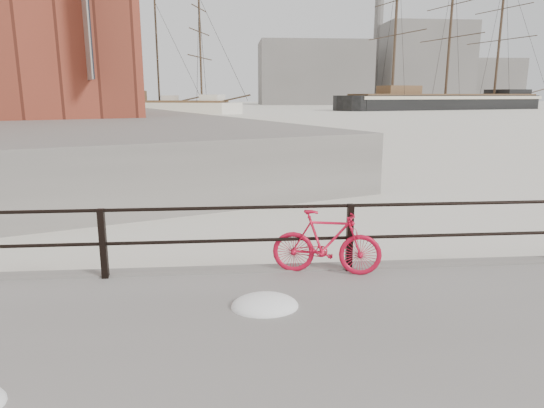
# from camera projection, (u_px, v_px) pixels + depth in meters

# --- Properties ---
(far_quay) EXTENTS (78.44, 148.07, 1.80)m
(far_quay) POSITION_uv_depth(u_px,v_px,m) (1.00, 108.00, 74.05)
(far_quay) COLOR gray
(far_quay) RESTS_ON ground
(bicycle) EXTENTS (1.57, 0.58, 0.94)m
(bicycle) POSITION_uv_depth(u_px,v_px,m) (327.00, 242.00, 6.92)
(bicycle) COLOR red
(bicycle) RESTS_ON promenade
(barque_black) EXTENTS (57.45, 32.13, 31.30)m
(barque_black) POSITION_uv_depth(u_px,v_px,m) (444.00, 109.00, 96.17)
(barque_black) COLOR black
(barque_black) RESTS_ON ground
(schooner_mid) EXTENTS (28.29, 17.54, 19.16)m
(schooner_mid) POSITION_uv_depth(u_px,v_px,m) (166.00, 114.00, 75.41)
(schooner_mid) COLOR silver
(schooner_mid) RESTS_ON ground
(schooner_left) EXTENTS (26.66, 14.91, 19.13)m
(schooner_left) POSITION_uv_depth(u_px,v_px,m) (123.00, 113.00, 77.52)
(schooner_left) COLOR beige
(schooner_left) RESTS_ON ground
(industrial_west) EXTENTS (32.00, 18.00, 18.00)m
(industrial_west) POSITION_uv_depth(u_px,v_px,m) (314.00, 73.00, 143.42)
(industrial_west) COLOR gray
(industrial_west) RESTS_ON ground
(industrial_mid) EXTENTS (26.00, 20.00, 24.00)m
(industrial_mid) POSITION_uv_depth(u_px,v_px,m) (422.00, 65.00, 150.58)
(industrial_mid) COLOR gray
(industrial_mid) RESTS_ON ground
(industrial_east) EXTENTS (20.00, 16.00, 14.00)m
(industrial_east) POSITION_uv_depth(u_px,v_px,m) (483.00, 82.00, 158.49)
(industrial_east) COLOR gray
(industrial_east) RESTS_ON ground
(smokestack) EXTENTS (2.80, 2.80, 44.00)m
(smokestack) POSITION_uv_depth(u_px,v_px,m) (378.00, 32.00, 152.13)
(smokestack) COLOR gray
(smokestack) RESTS_ON ground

